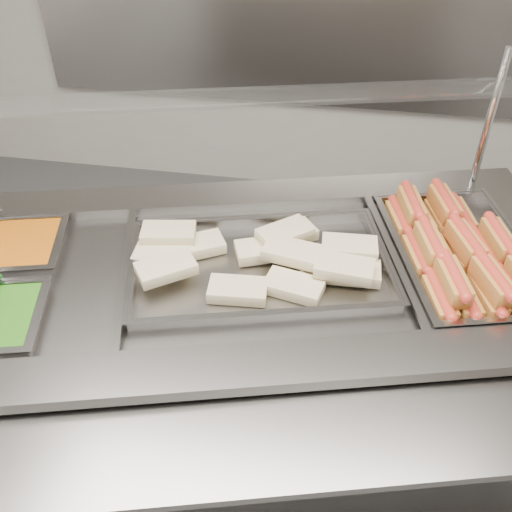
% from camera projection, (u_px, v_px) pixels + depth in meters
% --- Properties ---
extents(steam_counter, '(2.22, 1.41, 0.98)m').
position_uv_depth(steam_counter, '(240.00, 372.00, 1.99)').
color(steam_counter, slate).
rests_on(steam_counter, ground).
extents(tray_rail, '(1.97, 0.89, 0.06)m').
position_uv_depth(tray_rail, '(255.00, 441.00, 1.28)').
color(tray_rail, gray).
rests_on(tray_rail, steam_counter).
extents(sneeze_guard, '(1.83, 0.78, 0.48)m').
position_uv_depth(sneeze_guard, '(229.00, 102.00, 1.61)').
color(sneeze_guard, silver).
rests_on(sneeze_guard, steam_counter).
extents(pan_hotdogs, '(0.52, 0.68, 0.11)m').
position_uv_depth(pan_hotdogs, '(459.00, 262.00, 1.76)').
color(pan_hotdogs, gray).
rests_on(pan_hotdogs, steam_counter).
extents(pan_wraps, '(0.83, 0.62, 0.08)m').
position_uv_depth(pan_wraps, '(260.00, 270.00, 1.70)').
color(pan_wraps, gray).
rests_on(pan_wraps, steam_counter).
extents(pan_beans, '(0.39, 0.34, 0.11)m').
position_uv_depth(pan_beans, '(9.00, 255.00, 1.78)').
color(pan_beans, gray).
rests_on(pan_beans, steam_counter).
extents(hotdogs_in_buns, '(0.46, 0.61, 0.13)m').
position_uv_depth(hotdogs_in_buns, '(461.00, 252.00, 1.71)').
color(hotdogs_in_buns, '#9A5E20').
rests_on(hotdogs_in_buns, pan_hotdogs).
extents(tortilla_wraps, '(0.74, 0.43, 0.08)m').
position_uv_depth(tortilla_wraps, '(265.00, 256.00, 1.69)').
color(tortilla_wraps, tan).
rests_on(tortilla_wraps, pan_wraps).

